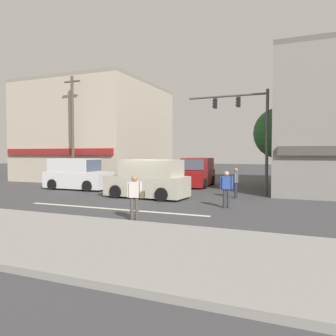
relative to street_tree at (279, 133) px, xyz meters
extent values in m
plane|color=#3D3D3F|center=(-6.27, -7.47, -3.82)|extent=(120.00, 120.00, 0.00)
cube|color=silver|center=(-6.27, -10.97, -3.82)|extent=(9.00, 0.24, 0.01)
cube|color=gray|center=(-6.27, -15.97, -3.74)|extent=(40.00, 5.00, 0.16)
cube|color=#B7AD99|center=(-17.01, 3.46, 0.49)|extent=(11.21, 11.21, 8.63)
cube|color=maroon|center=(-17.01, -2.25, -1.22)|extent=(10.65, 0.24, 0.50)
cube|color=gray|center=(-17.01, 3.46, 4.95)|extent=(11.21, 11.21, 0.30)
cylinder|color=#4C3823|center=(0.00, 0.00, -2.55)|extent=(0.32, 0.32, 2.55)
sphere|color=#235128|center=(0.00, 0.00, 0.02)|extent=(3.45, 3.45, 3.45)
cylinder|color=brown|center=(-14.84, -2.93, 0.34)|extent=(0.22, 0.22, 8.32)
cube|color=#473828|center=(-14.84, -2.93, 4.10)|extent=(1.40, 0.12, 0.10)
cylinder|color=brown|center=(1.85, 1.81, -0.02)|extent=(0.22, 0.22, 7.61)
cube|color=#473828|center=(1.85, 1.81, 3.39)|extent=(1.40, 0.12, 0.10)
cylinder|color=#47474C|center=(-0.44, -3.45, -0.72)|extent=(0.18, 0.18, 6.20)
cylinder|color=#47474C|center=(-2.84, -3.41, 2.13)|extent=(4.80, 0.20, 0.12)
cube|color=black|center=(-2.12, -3.42, 1.73)|extent=(0.20, 0.24, 0.60)
sphere|color=red|center=(-2.24, -3.42, 1.91)|extent=(0.12, 0.12, 0.12)
sphere|color=black|center=(-2.24, -3.42, 1.73)|extent=(0.12, 0.12, 0.12)
sphere|color=black|center=(-2.24, -3.42, 1.55)|extent=(0.12, 0.12, 0.12)
cube|color=black|center=(-3.56, -3.40, 1.73)|extent=(0.20, 0.24, 0.60)
sphere|color=red|center=(-3.68, -3.40, 1.91)|extent=(0.12, 0.12, 0.12)
sphere|color=black|center=(-3.68, -3.40, 1.73)|extent=(0.12, 0.12, 0.12)
sphere|color=black|center=(-3.68, -3.40, 1.55)|extent=(0.12, 0.12, 0.12)
cube|color=maroon|center=(-5.81, 0.05, -3.16)|extent=(2.12, 4.70, 1.10)
cube|color=maroon|center=(-5.83, 0.35, -2.16)|extent=(1.99, 3.30, 0.90)
cube|color=#475666|center=(-5.73, -1.27, -2.16)|extent=(1.66, 0.16, 0.76)
cylinder|color=black|center=(-4.81, -1.31, -3.46)|extent=(0.24, 0.73, 0.72)
cylinder|color=black|center=(-6.64, -1.43, -3.46)|extent=(0.24, 0.73, 0.72)
cylinder|color=black|center=(-4.98, 1.53, -3.46)|extent=(0.24, 0.73, 0.72)
cylinder|color=black|center=(-6.82, 1.42, -3.46)|extent=(0.24, 0.73, 0.72)
cube|color=#B7B29E|center=(-6.49, -7.09, -3.16)|extent=(4.71, 2.15, 1.10)
cube|color=#B7B29E|center=(-6.19, -7.11, -2.16)|extent=(3.32, 2.01, 0.90)
cube|color=#475666|center=(-7.80, -7.00, -2.16)|extent=(0.17, 1.66, 0.76)
cylinder|color=black|center=(-7.97, -7.91, -3.46)|extent=(0.73, 0.25, 0.72)
cylinder|color=black|center=(-7.85, -6.07, -3.46)|extent=(0.73, 0.25, 0.72)
cylinder|color=black|center=(-5.13, -8.10, -3.46)|extent=(0.73, 0.25, 0.72)
cylinder|color=black|center=(-5.00, -6.27, -3.46)|extent=(0.73, 0.25, 0.72)
cube|color=silver|center=(-12.72, -5.06, -3.16)|extent=(4.61, 1.85, 1.10)
cube|color=silver|center=(-13.02, -5.06, -2.16)|extent=(3.21, 1.81, 0.90)
cube|color=#475666|center=(-11.40, -5.06, -2.16)|extent=(0.06, 1.66, 0.76)
cylinder|color=black|center=(-11.30, -4.14, -3.46)|extent=(0.72, 0.20, 0.72)
cylinder|color=black|center=(-11.29, -5.98, -3.46)|extent=(0.72, 0.20, 0.72)
cylinder|color=black|center=(-14.15, -4.14, -3.46)|extent=(0.72, 0.20, 0.72)
cylinder|color=black|center=(-14.14, -5.98, -3.46)|extent=(0.72, 0.20, 0.72)
cylinder|color=#4C4742|center=(-4.21, -12.87, -3.39)|extent=(0.14, 0.14, 0.86)
cylinder|color=#4C4742|center=(-4.04, -12.82, -3.39)|extent=(0.14, 0.14, 0.86)
cube|color=beige|center=(-4.12, -12.85, -2.67)|extent=(0.41, 0.31, 0.58)
sphere|color=#9E7051|center=(-4.12, -12.85, -2.26)|extent=(0.22, 0.22, 0.22)
cylinder|color=beige|center=(-4.36, -12.91, -2.67)|extent=(0.09, 0.09, 0.56)
cylinder|color=beige|center=(-3.89, -12.78, -2.67)|extent=(0.09, 0.09, 0.56)
cube|color=brown|center=(-3.81, -12.80, -2.85)|extent=(0.19, 0.30, 0.24)
cylinder|color=#333338|center=(-1.54, -8.78, -3.39)|extent=(0.14, 0.14, 0.86)
cylinder|color=#333338|center=(-1.72, -8.81, -3.39)|extent=(0.14, 0.14, 0.86)
cube|color=#2D4CA5|center=(-1.63, -8.79, -2.67)|extent=(0.39, 0.27, 0.58)
sphere|color=tan|center=(-1.63, -8.79, -2.26)|extent=(0.22, 0.22, 0.22)
cylinder|color=#2D4CA5|center=(-1.39, -8.76, -2.67)|extent=(0.09, 0.09, 0.56)
cylinder|color=#2D4CA5|center=(-1.87, -8.83, -2.67)|extent=(0.09, 0.09, 0.56)
cylinder|color=#232838|center=(-1.88, -5.20, -3.39)|extent=(0.14, 0.14, 0.86)
cylinder|color=#232838|center=(-1.88, -5.38, -3.39)|extent=(0.14, 0.14, 0.86)
cube|color=slate|center=(-1.88, -5.29, -2.67)|extent=(0.23, 0.37, 0.58)
sphere|color=#9E7051|center=(-1.88, -5.29, -2.26)|extent=(0.22, 0.22, 0.22)
cylinder|color=slate|center=(-1.88, -5.05, -2.67)|extent=(0.09, 0.09, 0.56)
cylinder|color=slate|center=(-1.87, -5.53, -2.67)|extent=(0.09, 0.09, 0.56)
camera|label=1|loc=(1.57, -23.34, -1.35)|focal=35.00mm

